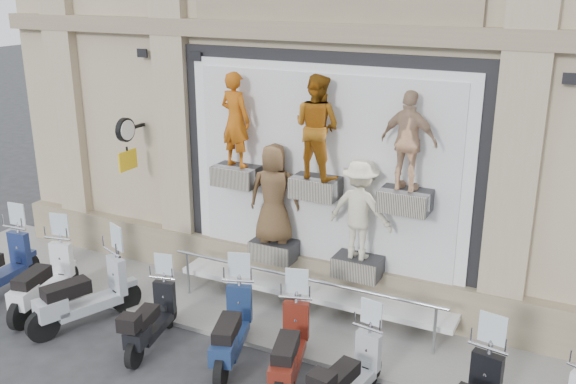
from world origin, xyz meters
name	(u,v)px	position (x,y,z in m)	size (l,w,h in m)	color
sidewalk	(303,320)	(0.00, 2.10, 0.04)	(16.00, 2.20, 0.08)	gray
shop_vitrine	(322,181)	(0.05, 2.74, 2.39)	(5.60, 0.84, 4.30)	black
guard_rail	(300,301)	(0.00, 2.00, 0.47)	(5.06, 0.10, 0.93)	#9EA0A5
clock_sign_bracket	(127,137)	(-3.90, 2.47, 2.80)	(0.10, 0.80, 1.02)	black
scooter_b	(42,268)	(-4.35, 0.49, 0.80)	(0.58, 1.98, 1.61)	white
scooter_c	(83,281)	(-3.28, 0.37, 0.84)	(0.60, 2.06, 1.67)	#A2A7B0
scooter_d	(151,308)	(-1.86, 0.35, 0.69)	(0.50, 1.71, 1.39)	black
scooter_e	(231,316)	(-0.48, 0.55, 0.78)	(0.56, 1.92, 1.56)	navy
scooter_f	(289,335)	(0.55, 0.47, 0.77)	(0.55, 1.89, 1.53)	#5C190F
scooter_g	(350,363)	(1.56, 0.27, 0.71)	(0.51, 1.74, 1.42)	#9C9FA3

